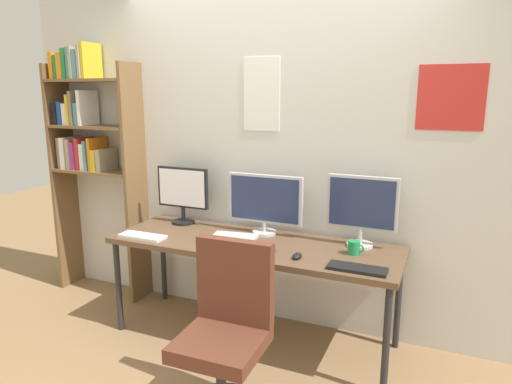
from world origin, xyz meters
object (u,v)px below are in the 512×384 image
(keyboard_left, at_px, (142,236))
(laptop_closed, at_px, (233,238))
(keyboard_center, at_px, (239,251))
(office_chair, at_px, (226,350))
(keyboard_right, at_px, (357,269))
(desk, at_px, (253,249))
(mouse_right_side, at_px, (297,256))
(bookshelf, at_px, (88,139))
(monitor_left, at_px, (183,192))
(monitor_right, at_px, (362,207))
(mouse_left_side, at_px, (271,250))
(coffee_mug, at_px, (354,248))
(monitor_center, at_px, (265,202))

(keyboard_left, xyz_separation_m, laptop_closed, (0.63, 0.22, 0.00))
(laptop_closed, bearing_deg, keyboard_center, -64.36)
(office_chair, xyz_separation_m, keyboard_right, (0.58, 0.58, 0.35))
(desk, distance_m, keyboard_right, 0.81)
(mouse_right_side, height_order, laptop_closed, mouse_right_side)
(office_chair, distance_m, keyboard_center, 0.71)
(bookshelf, bearing_deg, laptop_closed, -9.14)
(office_chair, distance_m, mouse_right_side, 0.75)
(office_chair, relative_size, monitor_left, 2.19)
(keyboard_left, relative_size, laptop_closed, 1.08)
(monitor_right, bearing_deg, office_chair, -116.39)
(keyboard_center, xyz_separation_m, mouse_left_side, (0.19, 0.09, 0.01))
(bookshelf, relative_size, keyboard_right, 6.24)
(keyboard_right, xyz_separation_m, coffee_mug, (-0.07, 0.26, 0.04))
(bookshelf, relative_size, monitor_right, 4.45)
(monitor_left, xyz_separation_m, keyboard_right, (1.48, -0.44, -0.25))
(keyboard_left, bearing_deg, coffee_mug, 10.15)
(monitor_center, height_order, coffee_mug, monitor_center)
(keyboard_center, bearing_deg, keyboard_left, 180.00)
(monitor_right, height_order, mouse_right_side, monitor_right)
(keyboard_right, height_order, mouse_right_side, mouse_right_side)
(desk, bearing_deg, laptop_closed, -175.57)
(mouse_left_side, bearing_deg, coffee_mug, 18.72)
(desk, relative_size, office_chair, 2.07)
(coffee_mug, bearing_deg, keyboard_left, -169.85)
(keyboard_left, distance_m, coffee_mug, 1.50)
(monitor_left, height_order, coffee_mug, monitor_left)
(laptop_closed, bearing_deg, mouse_left_side, -29.02)
(mouse_right_side, bearing_deg, desk, 154.69)
(desk, distance_m, monitor_left, 0.80)
(mouse_right_side, bearing_deg, keyboard_right, -6.94)
(bookshelf, height_order, coffee_mug, bookshelf)
(keyboard_right, xyz_separation_m, mouse_right_side, (-0.39, 0.05, 0.01))
(monitor_right, xyz_separation_m, laptop_closed, (-0.85, -0.22, -0.26))
(bookshelf, distance_m, keyboard_right, 2.55)
(desk, bearing_deg, bookshelf, 172.06)
(monitor_center, relative_size, mouse_left_side, 6.00)
(monitor_center, height_order, keyboard_left, monitor_center)
(bookshelf, relative_size, monitor_left, 4.79)
(office_chair, height_order, mouse_right_side, office_chair)
(monitor_right, distance_m, mouse_left_side, 0.67)
(monitor_center, xyz_separation_m, coffee_mug, (0.70, -0.18, -0.20))
(laptop_closed, bearing_deg, keyboard_left, -169.36)
(bookshelf, relative_size, coffee_mug, 20.44)
(mouse_left_side, bearing_deg, monitor_right, 34.31)
(office_chair, distance_m, monitor_left, 1.49)
(mouse_left_side, bearing_deg, laptop_closed, 159.57)
(office_chair, relative_size, keyboard_center, 3.02)
(keyboard_center, bearing_deg, monitor_center, 90.00)
(monitor_center, relative_size, monitor_right, 1.18)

